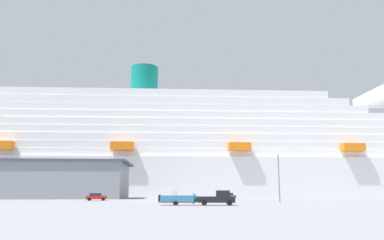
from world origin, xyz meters
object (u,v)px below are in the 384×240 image
(cruise_ship, at_px, (231,155))
(parked_car_red_hatchback, at_px, (96,197))
(pickup_truck, at_px, (218,198))
(parked_car_green_wagon, at_px, (227,196))
(street_lamp, at_px, (279,170))
(small_boat_on_trailer, at_px, (182,199))

(cruise_ship, relative_size, parked_car_red_hatchback, 60.29)
(pickup_truck, distance_m, parked_car_green_wagon, 37.26)
(pickup_truck, height_order, street_lamp, street_lamp)
(parked_car_red_hatchback, bearing_deg, parked_car_green_wagon, 23.10)
(parked_car_green_wagon, bearing_deg, street_lamp, -70.36)
(street_lamp, relative_size, parked_car_red_hatchback, 2.00)
(cruise_ship, height_order, parked_car_red_hatchback, cruise_ship)
(street_lamp, distance_m, parked_car_red_hatchback, 39.19)
(street_lamp, bearing_deg, pickup_truck, -131.28)
(small_boat_on_trailer, distance_m, parked_car_red_hatchback, 31.43)
(small_boat_on_trailer, relative_size, street_lamp, 0.76)
(cruise_ship, bearing_deg, small_boat_on_trailer, -99.56)
(pickup_truck, xyz_separation_m, small_boat_on_trailer, (-5.43, 0.11, -0.08))
(pickup_truck, xyz_separation_m, parked_car_green_wagon, (4.01, 37.05, -0.21))
(cruise_ship, xyz_separation_m, parked_car_green_wagon, (-5.94, -54.38, -15.22))
(small_boat_on_trailer, xyz_separation_m, parked_car_green_wagon, (9.44, 36.93, -0.13))
(small_boat_on_trailer, bearing_deg, parked_car_green_wagon, 75.66)
(cruise_ship, height_order, pickup_truck, cruise_ship)
(pickup_truck, height_order, small_boat_on_trailer, pickup_truck)
(street_lamp, distance_m, parked_car_green_wagon, 25.04)
(cruise_ship, bearing_deg, street_lamp, -88.30)
(street_lamp, height_order, parked_car_red_hatchback, street_lamp)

